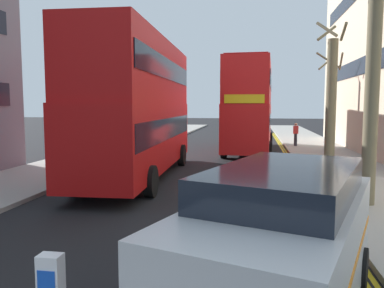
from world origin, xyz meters
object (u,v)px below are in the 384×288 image
pedestrian_far (296,134)px  double_decker_bus_away (139,104)px  double_decker_bus_oncoming (250,104)px  taxi_minivan (280,246)px

pedestrian_far → double_decker_bus_away: bearing=-120.9°
double_decker_bus_away → double_decker_bus_oncoming: bearing=65.5°
double_decker_bus_away → pedestrian_far: bearing=59.1°
double_decker_bus_away → taxi_minivan: 11.41m
double_decker_bus_away → double_decker_bus_oncoming: 10.60m
double_decker_bus_away → double_decker_bus_oncoming: same height
taxi_minivan → pedestrian_far: bearing=83.7°
double_decker_bus_oncoming → pedestrian_far: (3.14, 2.94, -2.04)m
double_decker_bus_oncoming → taxi_minivan: (0.64, -19.71, -1.96)m
double_decker_bus_oncoming → pedestrian_far: bearing=43.1°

